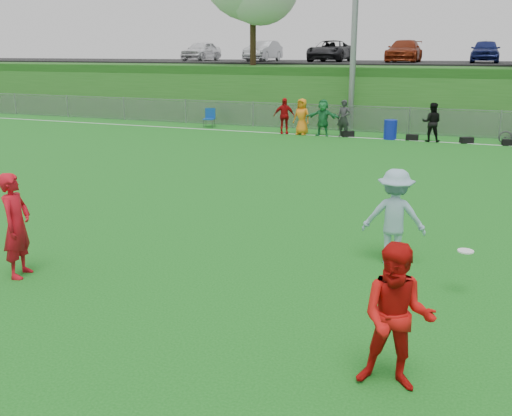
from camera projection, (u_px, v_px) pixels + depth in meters
The scene contains 14 objects.
ground at pixel (254, 296), 9.32m from camera, with size 120.00×120.00×0.00m, color #135B16.
sideline_far at pixel (403, 140), 25.46m from camera, with size 60.00×0.10×0.01m, color white.
fence at pixel (409, 121), 27.08m from camera, with size 58.00×0.06×1.30m.
berm at pixel (431, 88), 36.72m from camera, with size 120.00×18.00×3.00m, color #1C5217.
parking_lot at pixel (436, 63), 38.09m from camera, with size 120.00×12.00×0.10m, color black.
car_row at pixel (417, 51), 37.40m from camera, with size 32.04×5.18×1.44m.
spectator_row at pixel (337, 118), 26.31m from camera, with size 7.76×0.76×1.69m.
gear_bags at pixel (432, 138), 25.08m from camera, with size 7.49×0.55×0.26m.
player_red_left at pixel (16, 225), 9.93m from camera, with size 0.68×0.45×1.87m, color red.
player_red_center at pixel (397, 318), 6.58m from camera, with size 0.87×0.68×1.80m, color red.
player_blue at pixel (394, 217), 10.56m from camera, with size 1.16×0.67×1.80m, color #8CB0C3.
frisbee at pixel (466, 251), 9.16m from camera, with size 0.26×0.26×0.02m.
recycling_bin at pixel (390, 130), 25.63m from camera, with size 0.58×0.58×0.86m, color #0F1FA4.
camp_chair at pixel (209, 122), 29.65m from camera, with size 0.63×0.64×0.97m.
Camera 1 is at (3.17, -7.99, 3.88)m, focal length 40.00 mm.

